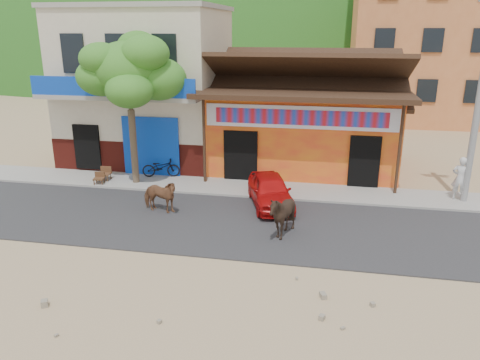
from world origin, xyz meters
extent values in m
plane|color=#9E825B|center=(0.00, 0.00, 0.00)|extent=(120.00, 120.00, 0.00)
cube|color=#28282B|center=(0.00, 2.50, 0.02)|extent=(60.00, 5.00, 0.04)
cube|color=gray|center=(0.00, 6.00, 0.06)|extent=(60.00, 2.00, 0.12)
cube|color=orange|center=(2.00, 10.00, 1.80)|extent=(8.00, 6.00, 3.60)
cube|color=beige|center=(-5.50, 10.00, 3.50)|extent=(7.00, 6.00, 7.00)
cube|color=#CC723F|center=(9.00, 24.00, 6.00)|extent=(9.00, 9.00, 12.00)
imported|color=brown|center=(-2.53, 3.00, 0.64)|extent=(1.51, 0.88, 1.20)
imported|color=black|center=(1.88, 1.77, 0.75)|extent=(1.70, 1.65, 1.43)
imported|color=#BD0D0D|center=(1.18, 4.40, 0.61)|extent=(2.31, 3.60, 1.14)
imported|color=black|center=(-3.81, 6.67, 0.54)|extent=(1.68, 0.91, 0.84)
imported|color=silver|center=(8.00, 6.09, 0.94)|extent=(0.69, 0.55, 1.64)
camera|label=1|loc=(3.10, -11.50, 6.22)|focal=35.00mm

